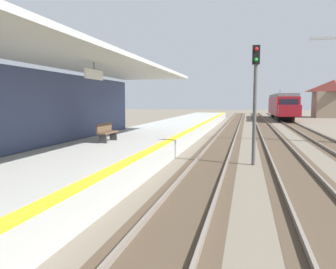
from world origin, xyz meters
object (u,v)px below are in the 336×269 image
at_px(approaching_train, 282,105).
at_px(rail_signal_post, 255,93).
at_px(distant_trackside_house, 333,98).
at_px(platform_bench, 107,132).

distance_m(approaching_train, rail_signal_post, 39.53).
bearing_deg(distant_trackside_house, approaching_train, -141.16).
xyz_separation_m(approaching_train, platform_bench, (-11.73, -39.63, -0.80)).
height_order(rail_signal_post, platform_bench, rail_signal_post).
distance_m(platform_bench, distant_trackside_house, 51.21).
bearing_deg(rail_signal_post, approaching_train, 82.80).
bearing_deg(approaching_train, rail_signal_post, -97.20).
distance_m(approaching_train, distant_trackside_house, 11.52).
xyz_separation_m(approaching_train, distant_trackside_house, (8.92, 7.19, 1.16)).
xyz_separation_m(rail_signal_post, distant_trackside_house, (13.88, 46.39, 0.14)).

